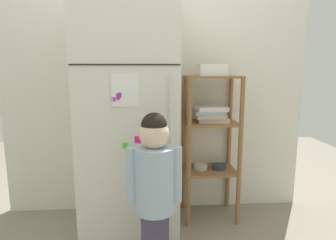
{
  "coord_description": "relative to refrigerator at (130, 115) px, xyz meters",
  "views": [
    {
      "loc": [
        -0.05,
        -2.18,
        1.27
      ],
      "look_at": [
        0.09,
        0.02,
        0.88
      ],
      "focal_mm": 30.91,
      "sensor_mm": 36.0,
      "label": 1
    }
  ],
  "objects": [
    {
      "name": "pantry_shelf_unit",
      "position": [
        0.66,
        0.14,
        -0.16
      ],
      "size": [
        0.45,
        0.35,
        1.22
      ],
      "color": "olive",
      "rests_on": "ground"
    },
    {
      "name": "kitchen_wall_back",
      "position": [
        0.2,
        0.35,
        0.25
      ],
      "size": [
        2.65,
        0.03,
        2.34
      ],
      "primitive_type": "cube",
      "color": "silver",
      "rests_on": "ground"
    },
    {
      "name": "child_standing",
      "position": [
        0.18,
        -0.55,
        -0.3
      ],
      "size": [
        0.33,
        0.24,
        1.02
      ],
      "color": "#484059",
      "rests_on": "ground"
    },
    {
      "name": "ground_plane",
      "position": [
        0.2,
        -0.02,
        -0.92
      ],
      "size": [
        6.0,
        6.0,
        0.0
      ],
      "primitive_type": "plane",
      "color": "gray"
    },
    {
      "name": "fruit_bin",
      "position": [
        0.67,
        0.14,
        0.33
      ],
      "size": [
        0.22,
        0.18,
        0.09
      ],
      "color": "white",
      "rests_on": "pantry_shelf_unit"
    },
    {
      "name": "refrigerator",
      "position": [
        0.0,
        0.0,
        0.0
      ],
      "size": [
        0.72,
        0.67,
        1.84
      ],
      "color": "silver",
      "rests_on": "ground"
    }
  ]
}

